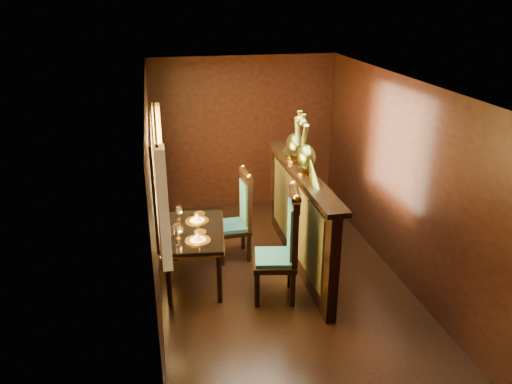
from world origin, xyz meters
The scene contains 8 objects.
ground centered at (0.00, 0.00, 0.00)m, with size 5.00×5.00×0.00m, color black.
room_shell centered at (-0.09, 0.02, 1.58)m, with size 3.04×5.04×2.52m.
partition centered at (0.32, 0.30, 0.71)m, with size 0.26×2.70×1.36m.
dining_table centered at (-1.05, 0.22, 0.63)m, with size 0.86×1.27×0.90m.
chair_left centered at (-0.04, -0.37, 0.73)m, with size 0.59×0.61×1.41m.
chair_right centered at (-0.38, 0.71, 0.66)m, with size 0.47×0.51×1.27m.
peacock_left centered at (0.33, 0.14, 1.71)m, with size 0.22×0.59×0.71m, color #1C543A, non-canonical shape.
peacock_right centered at (0.33, 0.63, 1.72)m, with size 0.22×0.60×0.71m, color #1C543A, non-canonical shape.
Camera 1 is at (-1.41, -5.32, 3.43)m, focal length 35.00 mm.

